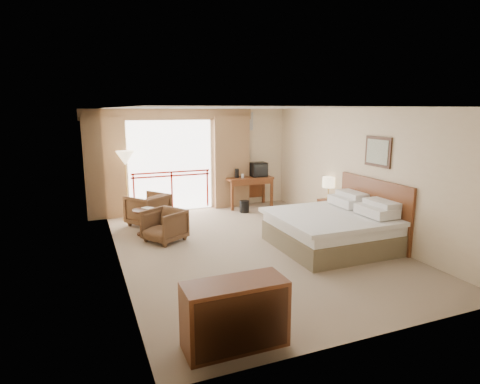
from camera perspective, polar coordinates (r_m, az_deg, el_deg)
name	(u,v)px	position (r m, az deg, el deg)	size (l,w,h in m)	color
floor	(251,247)	(8.03, 1.58, -7.78)	(7.00, 7.00, 0.00)	gray
ceiling	(252,108)	(7.57, 1.69, 11.87)	(7.00, 7.00, 0.00)	white
wall_back	(200,159)	(10.95, -5.74, 4.66)	(5.00, 5.00, 0.00)	beige
wall_front	(376,229)	(4.77, 18.77, -5.03)	(5.00, 5.00, 0.00)	beige
wall_left	(116,189)	(7.08, -17.25, 0.38)	(7.00, 7.00, 0.00)	beige
wall_right	(358,172)	(8.97, 16.44, 2.71)	(7.00, 7.00, 0.00)	beige
balcony_door	(171,166)	(10.75, -9.80, 3.62)	(2.40, 2.40, 0.00)	white
balcony_railing	(172,181)	(10.79, -9.70, 1.56)	(2.09, 0.03, 1.02)	#A71B0E
curtain_left	(106,168)	(10.40, -18.58, 3.19)	(1.00, 0.26, 2.50)	brown
curtain_right	(231,162)	(11.09, -1.28, 4.28)	(1.00, 0.26, 2.50)	brown
valance	(170,114)	(10.56, -9.94, 10.82)	(4.40, 0.22, 0.28)	brown
hvac_vent	(244,121)	(11.28, 0.64, 10.02)	(0.50, 0.04, 0.50)	silver
bed	(333,228)	(8.12, 13.08, -5.07)	(2.13, 2.06, 0.97)	brown
headboard	(373,210)	(8.63, 18.43, -2.50)	(0.06, 2.10, 1.30)	#5A2913
framed_art	(378,152)	(8.43, 19.01, 5.44)	(0.04, 0.72, 0.60)	black
nightstand	(329,211)	(9.84, 12.50, -2.71)	(0.39, 0.46, 0.55)	#5A2913
table_lamp	(329,183)	(9.73, 12.51, 1.31)	(0.30, 0.30, 0.53)	tan
phone	(331,200)	(9.62, 12.84, -1.12)	(0.17, 0.13, 0.08)	black
desk	(248,183)	(11.19, 1.11, 1.26)	(1.28, 0.62, 0.84)	#5A2913
tv	(259,169)	(11.19, 2.66, 3.22)	(0.44, 0.35, 0.40)	black
coffee_maker	(237,173)	(10.96, -0.45, 2.66)	(0.11, 0.11, 0.25)	black
cup	(243,176)	(10.98, 0.37, 2.30)	(0.07, 0.07, 0.11)	white
wastebasket	(244,207)	(10.60, 0.62, -2.08)	(0.25, 0.25, 0.31)	black
armchair_far	(149,225)	(9.73, -12.88, -4.58)	(0.80, 0.82, 0.75)	#462C19
armchair_near	(165,241)	(8.50, -10.61, -6.87)	(0.72, 0.74, 0.67)	#462C19
side_table	(145,217)	(8.91, -13.39, -3.55)	(0.51, 0.51, 0.56)	black
book	(144,209)	(8.86, -13.44, -2.42)	(0.17, 0.23, 0.02)	white
floor_lamp	(125,161)	(10.02, -16.00, 4.28)	(0.43, 0.43, 1.70)	tan
dresser	(235,315)	(4.74, -0.71, -17.04)	(1.18, 0.50, 0.79)	#5A2913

